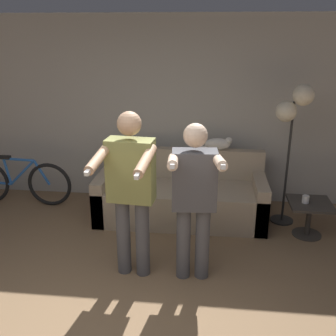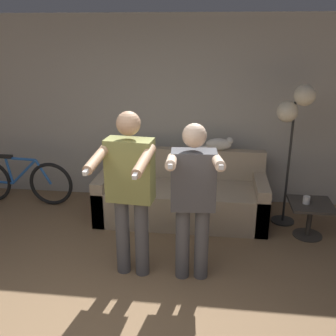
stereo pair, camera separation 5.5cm
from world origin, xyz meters
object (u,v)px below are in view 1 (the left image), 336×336
Objects in this scene: cat at (218,144)px; bicycle at (18,182)px; person_left at (131,185)px; couch at (181,198)px; floor_lamp at (294,112)px; person_right at (194,193)px; cup at (306,199)px; side_table at (309,211)px.

bicycle is (-2.81, -0.14, -0.62)m from cat.
person_left is at bearing -37.80° from bicycle.
couch is 1.40× the size of bicycle.
person_right is at bearing -129.07° from floor_lamp.
couch reaches higher than cup.
side_table is 0.32× the size of bicycle.
person_left is (-0.38, -1.33, 0.69)m from couch.
cat is at bearing 150.49° from side_table.
floor_lamp is 3.57× the size of side_table.
person_right is at bearing -30.65° from bicycle.
floor_lamp is at bearing 43.65° from person_left.
floor_lamp is (1.73, 1.38, 0.47)m from person_left.
couch is 4.36× the size of side_table.
person_left is at bearing -106.03° from couch.
side_table is 0.18m from cup.
side_table is 5.49× the size of cup.
person_left is 1.86m from cat.
cup is (0.17, -0.36, -0.97)m from floor_lamp.
cat reaches higher than cup.
floor_lamp is (1.12, 1.38, 0.53)m from person_right.
person_left is at bearing -117.17° from cat.
person_left reaches higher than bicycle.
couch is at bearing 79.07° from person_left.
floor_lamp reaches higher than bicycle.
bicycle is at bearing 172.56° from cup.
bicycle is (-2.56, 1.52, -0.59)m from person_right.
couch is 2.35m from bicycle.
floor_lamp is at bearing 124.02° from side_table.
person_right is 1.81m from side_table.
cat reaches higher than couch.
person_left is 2.56m from bicycle.
cat is 5.03× the size of cup.
person_left is 1.06× the size of person_right.
bicycle is (-3.85, 0.50, -0.15)m from cup.
bicycle is (-2.34, 0.19, 0.05)m from couch.
person_right is 3.19× the size of side_table.
side_table is at bearing 32.52° from person_right.
cup reaches higher than side_table.
couch reaches higher than side_table.
side_table is (1.58, -0.31, 0.03)m from couch.
couch is 1.50m from person_right.
person_left reaches higher than couch.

